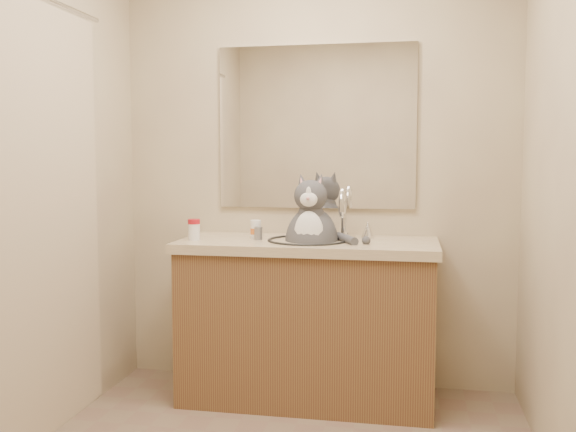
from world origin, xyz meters
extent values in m
cube|color=beige|center=(0.00, 1.25, 1.20)|extent=(2.20, 0.01, 2.40)
cube|color=beige|center=(0.00, -1.25, 1.20)|extent=(2.20, 0.01, 2.40)
cube|color=beige|center=(-1.10, 0.00, 1.20)|extent=(0.01, 2.50, 2.40)
cube|color=brown|center=(0.00, 0.96, 0.40)|extent=(1.30, 0.55, 0.80)
cube|color=beige|center=(0.00, 0.96, 0.83)|extent=(1.34, 0.59, 0.05)
torus|color=black|center=(0.00, 0.94, 0.85)|extent=(0.42, 0.42, 0.02)
ellipsoid|color=white|center=(0.00, 0.94, 0.78)|extent=(0.40, 0.40, 0.15)
cylinder|color=silver|center=(0.17, 1.11, 0.95)|extent=(0.03, 0.03, 0.18)
torus|color=silver|center=(0.17, 1.05, 1.04)|extent=(0.03, 0.16, 0.16)
cone|color=silver|center=(0.30, 1.11, 0.90)|extent=(0.06, 0.06, 0.08)
cube|color=white|center=(0.00, 1.24, 1.45)|extent=(1.10, 0.02, 0.90)
cube|color=beige|center=(-1.05, 0.10, 1.00)|extent=(0.01, 1.20, 1.90)
ellipsoid|color=#404045|center=(0.02, 0.97, 0.83)|extent=(0.28, 0.31, 0.38)
ellipsoid|color=silver|center=(0.02, 0.87, 0.89)|extent=(0.15, 0.09, 0.24)
ellipsoid|color=#404045|center=(0.02, 0.92, 1.09)|extent=(0.17, 0.15, 0.16)
ellipsoid|color=silver|center=(0.02, 0.86, 1.07)|extent=(0.09, 0.04, 0.07)
sphere|color=#D88C8C|center=(0.02, 0.83, 1.08)|extent=(0.02, 0.02, 0.02)
cone|color=#404045|center=(-0.03, 0.94, 1.16)|extent=(0.07, 0.06, 0.08)
cone|color=#404045|center=(0.07, 0.94, 1.16)|extent=(0.07, 0.06, 0.08)
cylinder|color=#404045|center=(0.20, 0.93, 0.87)|extent=(0.15, 0.24, 0.04)
cylinder|color=white|center=(-0.59, 0.87, 0.89)|extent=(0.07, 0.07, 0.08)
cylinder|color=#AC121C|center=(-0.59, 0.87, 0.95)|extent=(0.07, 0.07, 0.02)
cylinder|color=white|center=(-0.29, 0.99, 0.89)|extent=(0.06, 0.06, 0.08)
cylinder|color=orange|center=(-0.29, 0.99, 0.89)|extent=(0.06, 0.06, 0.03)
cylinder|color=white|center=(-0.29, 0.99, 0.94)|extent=(0.06, 0.06, 0.02)
cylinder|color=gray|center=(-0.26, 0.94, 0.88)|extent=(0.05, 0.05, 0.07)
camera|label=1|loc=(0.52, -2.32, 1.27)|focal=40.00mm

